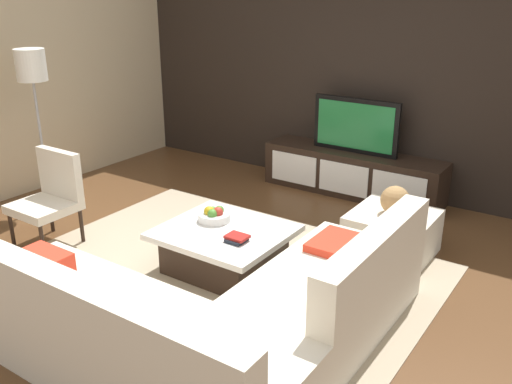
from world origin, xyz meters
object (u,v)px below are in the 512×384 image
(ottoman, at_px, (392,234))
(decorative_ball, at_px, (395,200))
(sectional_couch, at_px, (210,317))
(fruit_bowl, at_px, (214,215))
(media_console, at_px, (353,173))
(book_stack, at_px, (237,238))
(floor_lamp, at_px, (32,77))
(accent_chair_near, at_px, (51,193))
(coffee_table, at_px, (225,249))
(television, at_px, (356,126))

(ottoman, xyz_separation_m, decorative_ball, (0.00, 0.00, 0.33))
(sectional_couch, relative_size, fruit_bowl, 8.60)
(ottoman, bearing_deg, media_console, 128.04)
(fruit_bowl, distance_m, book_stack, 0.46)
(floor_lamp, xyz_separation_m, fruit_bowl, (2.32, -0.00, -0.97))
(accent_chair_near, distance_m, decorative_ball, 3.11)
(sectional_couch, xyz_separation_m, ottoman, (0.44, 2.04, -0.08))
(accent_chair_near, height_order, decorative_ball, accent_chair_near)
(media_console, xyz_separation_m, coffee_table, (-0.10, -2.30, -0.05))
(television, height_order, fruit_bowl, television)
(fruit_bowl, relative_size, book_stack, 1.62)
(sectional_couch, bearing_deg, television, 99.00)
(television, xyz_separation_m, sectional_couch, (0.52, -3.27, -0.53))
(ottoman, bearing_deg, floor_lamp, -164.67)
(sectional_couch, bearing_deg, coffee_table, 122.52)
(accent_chair_near, distance_m, floor_lamp, 1.35)
(accent_chair_near, bearing_deg, coffee_table, 22.08)
(sectional_couch, relative_size, coffee_table, 2.34)
(decorative_ball, distance_m, book_stack, 1.46)
(media_console, xyz_separation_m, book_stack, (0.12, -2.42, 0.16))
(sectional_couch, bearing_deg, book_stack, 115.17)
(book_stack, bearing_deg, ottoman, 54.97)
(television, distance_m, sectional_couch, 3.35)
(media_console, height_order, television, television)
(ottoman, height_order, fruit_bowl, fruit_bowl)
(fruit_bowl, bearing_deg, floor_lamp, 179.99)
(coffee_table, relative_size, floor_lamp, 0.61)
(television, relative_size, coffee_table, 0.98)
(decorative_ball, xyz_separation_m, book_stack, (-0.84, -1.20, -0.12))
(coffee_table, bearing_deg, accent_chair_near, -165.18)
(fruit_bowl, bearing_deg, ottoman, 38.24)
(fruit_bowl, bearing_deg, sectional_couch, -53.26)
(accent_chair_near, bearing_deg, book_stack, 16.79)
(sectional_couch, relative_size, book_stack, 13.90)
(media_console, xyz_separation_m, ottoman, (0.96, -1.22, -0.05))
(fruit_bowl, bearing_deg, decorative_ball, 38.24)
(ottoman, xyz_separation_m, fruit_bowl, (-1.24, -0.97, 0.23))
(media_console, distance_m, coffee_table, 2.30)
(television, bearing_deg, ottoman, -51.97)
(accent_chair_near, bearing_deg, media_console, 64.47)
(media_console, relative_size, accent_chair_near, 2.40)
(decorative_ball, bearing_deg, media_console, 128.04)
(accent_chair_near, bearing_deg, fruit_bowl, 27.15)
(media_console, distance_m, floor_lamp, 3.59)
(sectional_couch, bearing_deg, fruit_bowl, 126.74)
(coffee_table, bearing_deg, ottoman, 45.35)
(sectional_couch, height_order, coffee_table, sectional_couch)
(sectional_couch, distance_m, fruit_bowl, 1.34)
(media_console, bearing_deg, floor_lamp, -139.71)
(media_console, bearing_deg, sectional_couch, -80.99)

